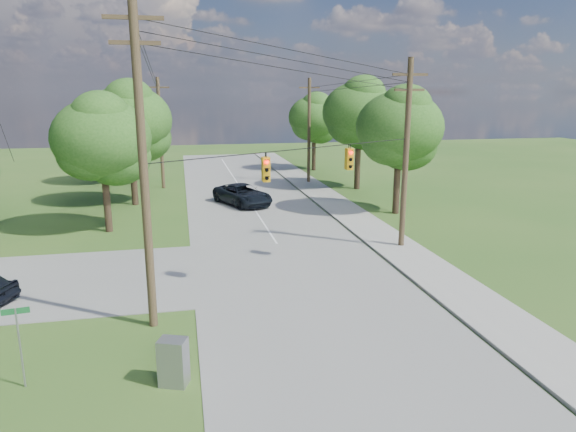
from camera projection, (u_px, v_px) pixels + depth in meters
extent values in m
plane|color=#2D531B|center=(274.00, 319.00, 20.17)|extent=(140.00, 140.00, 0.00)
cube|color=gray|center=(296.00, 272.00, 25.32)|extent=(10.00, 100.00, 0.03)
cube|color=#98968E|center=(421.00, 263.00, 26.64)|extent=(2.60, 100.00, 0.12)
cylinder|color=#4E3F28|center=(143.00, 170.00, 18.23)|extent=(0.32, 0.32, 12.00)
cube|color=#4E3F28|center=(133.00, 17.00, 17.03)|extent=(2.00, 0.12, 0.14)
cube|color=#4E3F28|center=(135.00, 43.00, 17.22)|extent=(1.70, 0.12, 0.14)
cylinder|color=#4E3F28|center=(406.00, 156.00, 28.32)|extent=(0.32, 0.32, 10.50)
cube|color=#4E3F28|center=(410.00, 74.00, 27.29)|extent=(2.00, 0.12, 0.14)
cube|color=#4E3F28|center=(409.00, 90.00, 27.48)|extent=(1.70, 0.12, 0.14)
cylinder|color=#4E3F28|center=(309.00, 131.00, 49.31)|extent=(0.32, 0.32, 10.00)
cube|color=#4E3F28|center=(309.00, 88.00, 48.34)|extent=(2.00, 0.12, 0.14)
cylinder|color=#4E3F28|center=(161.00, 134.00, 46.55)|extent=(0.32, 0.32, 10.00)
cube|color=#4E3F28|center=(158.00, 87.00, 45.59)|extent=(2.00, 0.12, 0.14)
cylinder|color=black|center=(304.00, 53.00, 22.16)|extent=(13.52, 7.63, 1.53)
cylinder|color=black|center=(304.00, 62.00, 22.26)|extent=(13.52, 7.63, 1.53)
cylinder|color=black|center=(304.00, 72.00, 22.35)|extent=(13.52, 7.63, 1.53)
cylinder|color=black|center=(346.00, 83.00, 37.82)|extent=(0.03, 22.00, 0.53)
cylinder|color=black|center=(151.00, 68.00, 31.31)|extent=(0.43, 29.60, 2.03)
cylinder|color=black|center=(346.00, 88.00, 37.91)|extent=(0.03, 22.00, 0.53)
cylinder|color=black|center=(152.00, 75.00, 31.40)|extent=(0.43, 29.60, 2.03)
cylinder|color=black|center=(303.00, 149.00, 23.14)|extent=(13.52, 7.63, 0.04)
cube|color=orange|center=(266.00, 170.00, 21.81)|extent=(0.32, 0.22, 1.05)
sphere|color=#FF0C05|center=(267.00, 162.00, 21.59)|extent=(0.17, 0.17, 0.17)
cube|color=orange|center=(265.00, 169.00, 22.04)|extent=(0.32, 0.22, 1.05)
sphere|color=#FF0C05|center=(265.00, 160.00, 22.09)|extent=(0.17, 0.17, 0.17)
cube|color=orange|center=(350.00, 159.00, 25.18)|extent=(0.32, 0.22, 1.05)
sphere|color=#FF0C05|center=(351.00, 152.00, 24.96)|extent=(0.17, 0.17, 0.17)
cube|color=orange|center=(348.00, 159.00, 25.41)|extent=(0.32, 0.22, 1.05)
sphere|color=#FF0C05|center=(348.00, 151.00, 25.46)|extent=(0.17, 0.17, 0.17)
cylinder|color=#402D20|center=(107.00, 207.00, 32.49)|extent=(0.45, 0.45, 3.15)
ellipsoid|color=#214E17|center=(102.00, 138.00, 31.46)|extent=(6.00, 6.00, 4.92)
cylinder|color=#402D20|center=(134.00, 183.00, 40.26)|extent=(0.50, 0.50, 3.50)
ellipsoid|color=#214E17|center=(129.00, 120.00, 39.12)|extent=(6.40, 6.40, 5.25)
cylinder|color=#402D20|center=(121.00, 167.00, 49.39)|extent=(0.48, 0.47, 3.32)
ellipsoid|color=#214E17|center=(117.00, 118.00, 48.31)|extent=(6.00, 6.00, 4.92)
cylinder|color=#402D20|center=(396.00, 191.00, 37.39)|extent=(0.48, 0.48, 3.32)
ellipsoid|color=#214E17|center=(400.00, 127.00, 36.31)|extent=(6.20, 6.20, 5.08)
cylinder|color=#402D20|center=(357.00, 169.00, 46.96)|extent=(0.52, 0.52, 3.67)
ellipsoid|color=#214E17|center=(359.00, 112.00, 45.76)|extent=(6.60, 6.60, 5.41)
cylinder|color=#402D20|center=(314.00, 156.00, 58.24)|extent=(0.45, 0.45, 3.15)
ellipsoid|color=#214E17|center=(314.00, 117.00, 57.22)|extent=(5.80, 5.80, 4.76)
imported|color=black|center=(243.00, 195.00, 40.41)|extent=(4.80, 6.34, 1.60)
cube|color=gray|center=(173.00, 362.00, 15.49)|extent=(0.98, 0.85, 1.49)
cylinder|color=gray|center=(20.00, 348.00, 15.24)|extent=(0.06, 0.06, 2.56)
cube|color=#135526|center=(15.00, 311.00, 14.96)|extent=(0.77, 0.14, 0.18)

